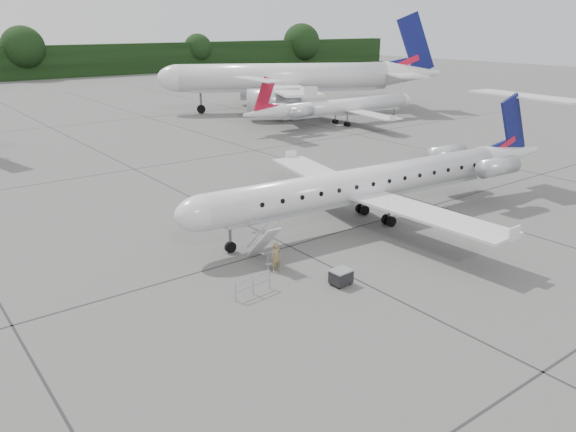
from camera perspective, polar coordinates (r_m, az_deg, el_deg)
ground at (r=35.59m, az=11.55°, el=-3.16°), size 320.00×320.00×0.00m
main_regional_jet at (r=38.48m, az=7.87°, el=4.90°), size 32.48×24.68×7.86m
airstair at (r=32.30m, az=-2.49°, el=-2.75°), size 1.07×2.59×2.46m
passenger at (r=31.31m, az=-1.19°, el=-4.21°), size 0.63×0.43×1.70m
safety_railing at (r=28.88m, az=-3.57°, el=-7.11°), size 2.20×0.26×1.00m
baggage_cart at (r=30.03m, az=5.40°, el=-6.18°), size 1.10×0.91×0.92m
bg_narrowbody at (r=89.00m, az=-0.40°, el=15.25°), size 50.12×45.61×14.71m
bg_regional_right at (r=78.07m, az=6.05°, el=11.78°), size 27.51×20.37×7.01m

